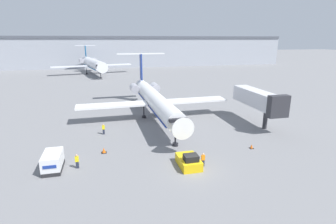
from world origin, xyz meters
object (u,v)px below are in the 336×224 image
(airplane_parked_far_left, at_px, (93,64))
(worker_near_tug, at_px, (203,159))
(luggage_cart, at_px, (53,161))
(worker_on_apron, at_px, (77,161))
(jet_bridge, at_px, (259,99))
(airplane_main, at_px, (154,99))
(traffic_cone_left, at_px, (104,150))
(traffic_cone_right, at_px, (252,146))
(pushback_tug, at_px, (189,161))
(worker_by_wing, at_px, (103,129))

(airplane_parked_far_left, bearing_deg, worker_near_tug, -80.53)
(luggage_cart, xyz_separation_m, worker_on_apron, (2.61, -0.32, -0.10))
(worker_near_tug, distance_m, jet_bridge, 19.51)
(airplane_main, relative_size, worker_on_apron, 19.02)
(luggage_cart, relative_size, airplane_parked_far_left, 0.10)
(luggage_cart, distance_m, traffic_cone_left, 6.49)
(airplane_main, distance_m, traffic_cone_right, 19.92)
(worker_on_apron, height_order, traffic_cone_left, worker_on_apron)
(jet_bridge, bearing_deg, pushback_tug, -143.41)
(worker_near_tug, height_order, traffic_cone_left, worker_near_tug)
(pushback_tug, height_order, luggage_cart, luggage_cart)
(worker_by_wing, xyz_separation_m, traffic_cone_left, (-0.03, -7.06, -0.55))
(traffic_cone_left, relative_size, airplane_parked_far_left, 0.02)
(worker_near_tug, height_order, traffic_cone_right, worker_near_tug)
(traffic_cone_right, height_order, airplane_parked_far_left, airplane_parked_far_left)
(traffic_cone_left, distance_m, airplane_parked_far_left, 82.60)
(jet_bridge, bearing_deg, worker_near_tug, -139.64)
(pushback_tug, xyz_separation_m, worker_by_wing, (-9.52, 13.21, 0.24))
(worker_by_wing, bearing_deg, jet_bridge, -2.59)
(pushback_tug, distance_m, worker_on_apron, 12.77)
(pushback_tug, bearing_deg, jet_bridge, 36.59)
(pushback_tug, relative_size, jet_bridge, 0.30)
(worker_by_wing, distance_m, traffic_cone_right, 21.96)
(traffic_cone_right, bearing_deg, airplane_parked_far_left, 105.08)
(traffic_cone_right, distance_m, jet_bridge, 11.90)
(airplane_main, bearing_deg, airplane_parked_far_left, 100.69)
(worker_by_wing, relative_size, traffic_cone_left, 2.43)
(jet_bridge, bearing_deg, airplane_main, 154.91)
(luggage_cart, height_order, airplane_parked_far_left, airplane_parked_far_left)
(pushback_tug, relative_size, luggage_cart, 1.00)
(traffic_cone_right, bearing_deg, luggage_cart, -179.97)
(worker_on_apron, relative_size, airplane_parked_far_left, 0.05)
(worker_near_tug, height_order, worker_on_apron, worker_on_apron)
(luggage_cart, bearing_deg, traffic_cone_right, 0.03)
(pushback_tug, xyz_separation_m, airplane_parked_far_left, (-13.23, 88.57, 3.69))
(worker_by_wing, xyz_separation_m, airplane_parked_far_left, (-3.70, 75.36, 3.46))
(airplane_main, bearing_deg, pushback_tug, -89.33)
(worker_on_apron, bearing_deg, pushback_tug, -11.58)
(traffic_cone_left, bearing_deg, worker_near_tug, -30.29)
(airplane_main, distance_m, worker_near_tug, 20.40)
(traffic_cone_left, bearing_deg, worker_by_wing, 89.79)
(worker_on_apron, relative_size, jet_bridge, 0.14)
(luggage_cart, distance_m, worker_by_wing, 11.75)
(traffic_cone_right, relative_size, jet_bridge, 0.05)
(pushback_tug, xyz_separation_m, jet_bridge, (16.22, 12.04, 3.80))
(pushback_tug, height_order, worker_near_tug, pushback_tug)
(traffic_cone_left, bearing_deg, worker_on_apron, -129.54)
(worker_by_wing, distance_m, airplane_parked_far_left, 75.53)
(worker_on_apron, bearing_deg, traffic_cone_left, 50.46)
(worker_near_tug, distance_m, traffic_cone_left, 12.94)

